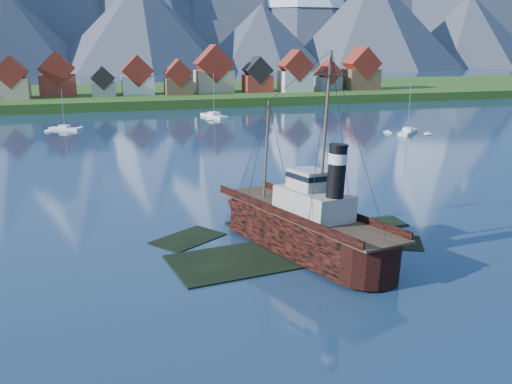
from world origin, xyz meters
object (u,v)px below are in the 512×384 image
object	(u,v)px
sailboat_c	(65,129)
sailboat_d	(408,133)
sailboat_e	(214,116)
tugboat_wreck	(298,222)

from	to	relation	value
sailboat_c	sailboat_d	bearing A→B (deg)	-77.98
sailboat_d	sailboat_e	world-z (taller)	sailboat_e
sailboat_e	sailboat_c	bearing A→B (deg)	178.90
tugboat_wreck	sailboat_e	size ratio (longest dim) A/B	2.13
tugboat_wreck	sailboat_c	world-z (taller)	tugboat_wreck
sailboat_c	sailboat_e	bearing A→B (deg)	-40.82
sailboat_d	tugboat_wreck	bearing A→B (deg)	-83.09
tugboat_wreck	sailboat_d	size ratio (longest dim) A/B	2.25
tugboat_wreck	sailboat_c	bearing A→B (deg)	88.00
tugboat_wreck	sailboat_c	distance (m)	98.67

